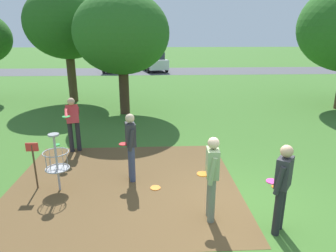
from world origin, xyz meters
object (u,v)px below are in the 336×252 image
(frisbee_near_basket, at_px, (57,145))
(disc_golf_basket, at_px, (54,160))
(player_waiting_left, at_px, (73,121))
(player_waiting_right, at_px, (131,143))
(player_foreground_watching, at_px, (212,174))
(frisbee_by_tee, at_px, (155,188))
(parked_car_center_left, at_px, (154,62))
(frisbee_mid_grass, at_px, (276,187))
(tree_near_right, at_px, (67,24))
(tree_mid_center, at_px, (122,34))
(player_throwing, at_px, (282,184))
(parked_car_leftmost, at_px, (116,62))

(frisbee_near_basket, bearing_deg, disc_golf_basket, -72.62)
(player_waiting_left, relative_size, player_waiting_right, 1.00)
(player_foreground_watching, bearing_deg, frisbee_by_tee, 130.72)
(player_waiting_right, height_order, parked_car_center_left, parked_car_center_left)
(disc_golf_basket, distance_m, parked_car_center_left, 23.23)
(player_waiting_right, height_order, frisbee_mid_grass, player_waiting_right)
(disc_golf_basket, distance_m, tree_near_right, 10.45)
(parked_car_center_left, bearing_deg, tree_mid_center, -95.12)
(disc_golf_basket, height_order, parked_car_center_left, parked_car_center_left)
(player_waiting_left, xyz_separation_m, tree_mid_center, (1.14, 4.59, 2.54))
(player_foreground_watching, bearing_deg, frisbee_mid_grass, 32.10)
(player_throwing, height_order, tree_mid_center, tree_mid_center)
(frisbee_mid_grass, xyz_separation_m, parked_car_leftmost, (-6.43, 23.09, 0.91))
(tree_mid_center, relative_size, parked_car_center_left, 1.17)
(tree_mid_center, bearing_deg, frisbee_mid_grass, -59.43)
(tree_near_right, xyz_separation_m, tree_mid_center, (3.01, -2.74, -0.47))
(frisbee_by_tee, xyz_separation_m, parked_car_leftmost, (-3.54, 22.99, 0.91))
(frisbee_near_basket, distance_m, parked_car_center_left, 20.44)
(player_waiting_right, relative_size, frisbee_by_tee, 7.00)
(player_waiting_right, height_order, frisbee_near_basket, player_waiting_right)
(frisbee_by_tee, bearing_deg, parked_car_leftmost, 98.76)
(player_foreground_watching, xyz_separation_m, frisbee_by_tee, (-1.07, 1.24, -0.96))
(frisbee_mid_grass, relative_size, parked_car_center_left, 0.05)
(player_waiting_left, distance_m, parked_car_center_left, 20.87)
(player_foreground_watching, xyz_separation_m, parked_car_center_left, (-0.95, 24.41, -0.05))
(disc_golf_basket, bearing_deg, player_foreground_watching, -21.11)
(frisbee_near_basket, distance_m, parked_car_leftmost, 19.98)
(player_foreground_watching, bearing_deg, tree_near_right, 116.14)
(parked_car_leftmost, bearing_deg, parked_car_center_left, 2.83)
(player_throwing, relative_size, frisbee_near_basket, 7.75)
(player_throwing, bearing_deg, frisbee_by_tee, 142.84)
(frisbee_mid_grass, distance_m, tree_mid_center, 9.01)
(tree_mid_center, bearing_deg, player_foreground_watching, -73.86)
(frisbee_by_tee, distance_m, parked_car_leftmost, 23.28)
(tree_mid_center, xyz_separation_m, parked_car_center_left, (1.45, 16.12, -2.60))
(player_foreground_watching, relative_size, player_waiting_left, 1.00)
(parked_car_leftmost, bearing_deg, frisbee_mid_grass, -74.43)
(player_waiting_right, bearing_deg, player_foreground_watching, -46.34)
(frisbee_near_basket, distance_m, tree_near_right, 7.93)
(player_throwing, height_order, player_waiting_right, same)
(frisbee_near_basket, height_order, parked_car_leftmost, parked_car_leftmost)
(player_waiting_left, distance_m, tree_mid_center, 5.37)
(player_waiting_left, distance_m, tree_near_right, 8.15)
(player_throwing, bearing_deg, player_waiting_left, 138.59)
(player_throwing, xyz_separation_m, frisbee_mid_grass, (0.65, 1.60, -0.96))
(player_throwing, relative_size, parked_car_leftmost, 0.39)
(player_waiting_left, relative_size, frisbee_near_basket, 7.75)
(player_foreground_watching, xyz_separation_m, player_throwing, (1.17, -0.46, 0.00))
(player_waiting_right, relative_size, parked_car_center_left, 0.38)
(frisbee_mid_grass, distance_m, tree_near_right, 12.88)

